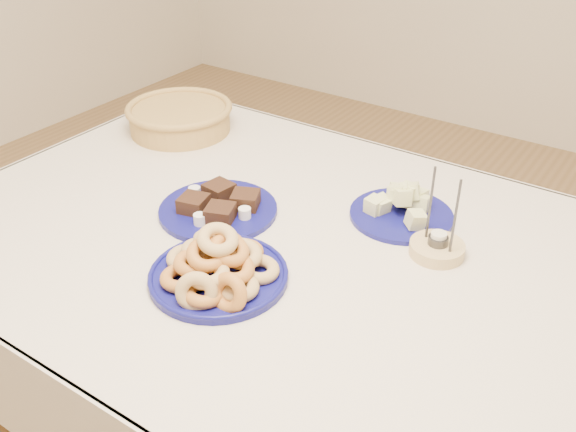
# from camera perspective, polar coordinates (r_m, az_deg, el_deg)

# --- Properties ---
(dining_table) EXTENTS (1.71, 1.11, 0.75)m
(dining_table) POSITION_cam_1_polar(r_m,az_deg,el_deg) (1.45, 1.11, -6.05)
(dining_table) COLOR brown
(dining_table) RESTS_ON ground
(donut_platter) EXTENTS (0.37, 0.37, 0.13)m
(donut_platter) POSITION_cam_1_polar(r_m,az_deg,el_deg) (1.27, -6.27, -4.61)
(donut_platter) COLOR navy
(donut_platter) RESTS_ON dining_table
(melon_plate) EXTENTS (0.29, 0.29, 0.08)m
(melon_plate) POSITION_cam_1_polar(r_m,az_deg,el_deg) (1.50, 10.12, 0.79)
(melon_plate) COLOR navy
(melon_plate) RESTS_ON dining_table
(brownie_plate) EXTENTS (0.32, 0.32, 0.05)m
(brownie_plate) POSITION_cam_1_polar(r_m,az_deg,el_deg) (1.50, -6.20, 0.78)
(brownie_plate) COLOR navy
(brownie_plate) RESTS_ON dining_table
(wicker_basket) EXTENTS (0.39, 0.39, 0.08)m
(wicker_basket) POSITION_cam_1_polar(r_m,az_deg,el_deg) (1.93, -9.60, 8.68)
(wicker_basket) COLOR olive
(wicker_basket) RESTS_ON dining_table
(candle_holder) EXTENTS (0.15, 0.15, 0.19)m
(candle_holder) POSITION_cam_1_polar(r_m,az_deg,el_deg) (1.39, 13.11, -2.71)
(candle_holder) COLOR tan
(candle_holder) RESTS_ON dining_table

